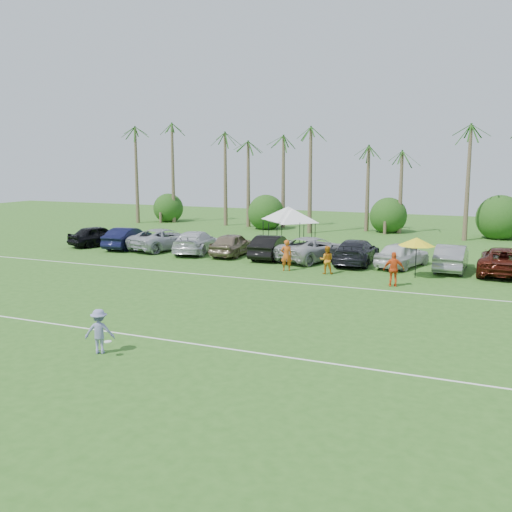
% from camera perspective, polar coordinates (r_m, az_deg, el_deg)
% --- Properties ---
extents(ground, '(120.00, 120.00, 0.00)m').
position_cam_1_polar(ground, '(23.85, -20.50, -7.97)').
color(ground, '#2F601D').
rests_on(ground, ground).
extents(field_lines, '(80.00, 12.10, 0.01)m').
position_cam_1_polar(field_lines, '(29.89, -9.88, -4.00)').
color(field_lines, white).
rests_on(field_lines, ground).
extents(palm_tree_0, '(2.40, 2.40, 8.90)m').
position_cam_1_polar(palm_tree_0, '(66.26, -11.91, 9.81)').
color(palm_tree_0, brown).
rests_on(palm_tree_0, ground).
extents(palm_tree_1, '(2.40, 2.40, 9.90)m').
position_cam_1_polar(palm_tree_1, '(63.54, -8.17, 10.72)').
color(palm_tree_1, brown).
rests_on(palm_tree_1, ground).
extents(palm_tree_2, '(2.40, 2.40, 10.90)m').
position_cam_1_polar(palm_tree_2, '(61.12, -4.10, 11.65)').
color(palm_tree_2, brown).
rests_on(palm_tree_2, ground).
extents(palm_tree_3, '(2.40, 2.40, 11.90)m').
position_cam_1_polar(palm_tree_3, '(59.43, -0.60, 12.55)').
color(palm_tree_3, brown).
rests_on(palm_tree_3, ground).
extents(palm_tree_4, '(2.40, 2.40, 8.90)m').
position_cam_1_polar(palm_tree_4, '(57.85, 3.09, 10.06)').
color(palm_tree_4, brown).
rests_on(palm_tree_4, ground).
extents(palm_tree_5, '(2.40, 2.40, 9.90)m').
position_cam_1_polar(palm_tree_5, '(56.60, 6.97, 10.90)').
color(palm_tree_5, brown).
rests_on(palm_tree_5, ground).
extents(palm_tree_6, '(2.40, 2.40, 10.90)m').
position_cam_1_polar(palm_tree_6, '(55.63, 11.02, 11.71)').
color(palm_tree_6, brown).
rests_on(palm_tree_6, ground).
extents(palm_tree_7, '(2.40, 2.40, 11.90)m').
position_cam_1_polar(palm_tree_7, '(54.95, 15.22, 12.48)').
color(palm_tree_7, brown).
rests_on(palm_tree_7, ground).
extents(palm_tree_8, '(2.40, 2.40, 8.90)m').
position_cam_1_polar(palm_tree_8, '(54.36, 20.39, 9.53)').
color(palm_tree_8, brown).
rests_on(palm_tree_8, ground).
extents(bush_tree_0, '(4.00, 4.00, 4.00)m').
position_cam_1_polar(bush_tree_0, '(65.63, -9.08, 4.93)').
color(bush_tree_0, brown).
rests_on(bush_tree_0, ground).
extents(bush_tree_1, '(4.00, 4.00, 4.00)m').
position_cam_1_polar(bush_tree_1, '(59.71, 1.56, 4.60)').
color(bush_tree_1, brown).
rests_on(bush_tree_1, ground).
extents(bush_tree_2, '(4.00, 4.00, 4.00)m').
position_cam_1_polar(bush_tree_2, '(56.41, 12.99, 4.07)').
color(bush_tree_2, brown).
rests_on(bush_tree_2, ground).
extents(bush_tree_3, '(4.00, 4.00, 4.00)m').
position_cam_1_polar(bush_tree_3, '(55.51, 23.21, 3.46)').
color(bush_tree_3, brown).
rests_on(bush_tree_3, ground).
extents(sideline_player_a, '(0.86, 0.73, 1.99)m').
position_cam_1_polar(sideline_player_a, '(36.14, 3.06, 0.07)').
color(sideline_player_a, '#CD5316').
rests_on(sideline_player_a, ground).
extents(sideline_player_b, '(0.98, 0.85, 1.74)m').
position_cam_1_polar(sideline_player_b, '(35.40, 7.08, -0.39)').
color(sideline_player_b, orange).
rests_on(sideline_player_b, ground).
extents(sideline_player_c, '(1.22, 0.75, 1.94)m').
position_cam_1_polar(sideline_player_c, '(32.52, 13.62, -1.30)').
color(sideline_player_c, '#E84F19').
rests_on(sideline_player_c, ground).
extents(canopy_tent_left, '(4.71, 4.71, 3.82)m').
position_cam_1_polar(canopy_tent_left, '(46.14, 3.23, 4.97)').
color(canopy_tent_left, black).
rests_on(canopy_tent_left, ground).
extents(canopy_tent_right, '(4.48, 4.48, 3.63)m').
position_cam_1_polar(canopy_tent_right, '(45.60, 3.67, 4.71)').
color(canopy_tent_right, black).
rests_on(canopy_tent_right, ground).
extents(market_umbrella, '(2.18, 2.18, 2.43)m').
position_cam_1_polar(market_umbrella, '(35.06, 15.77, 1.39)').
color(market_umbrella, black).
rests_on(market_umbrella, ground).
extents(frisbee_player, '(1.27, 1.02, 1.65)m').
position_cam_1_polar(frisbee_player, '(21.55, -15.39, -7.27)').
color(frisbee_player, '#7E7FB3').
rests_on(frisbee_player, ground).
extents(parked_car_0, '(3.54, 5.31, 1.68)m').
position_cam_1_polar(parked_car_0, '(48.55, -15.49, 1.98)').
color(parked_car_0, black).
rests_on(parked_car_0, ground).
extents(parked_car_1, '(2.23, 5.23, 1.68)m').
position_cam_1_polar(parked_car_1, '(46.54, -12.70, 1.78)').
color(parked_car_1, black).
rests_on(parked_car_1, ground).
extents(parked_car_2, '(4.22, 6.55, 1.68)m').
position_cam_1_polar(parked_car_2, '(45.29, -9.15, 1.68)').
color(parked_car_2, '#ADAFB8').
rests_on(parked_car_2, ground).
extents(parked_car_3, '(3.38, 6.12, 1.68)m').
position_cam_1_polar(parked_car_3, '(43.39, -6.01, 1.41)').
color(parked_car_3, silver).
rests_on(parked_car_3, ground).
extents(parked_car_4, '(2.06, 4.96, 1.68)m').
position_cam_1_polar(parked_car_4, '(42.02, -2.34, 1.19)').
color(parked_car_4, '#7B6953').
rests_on(parked_car_4, ground).
extents(parked_car_5, '(1.97, 5.16, 1.68)m').
position_cam_1_polar(parked_car_5, '(40.80, 1.54, 0.95)').
color(parked_car_5, black).
rests_on(parked_car_5, ground).
extents(parked_car_6, '(4.66, 6.62, 1.68)m').
position_cam_1_polar(parked_car_6, '(39.98, 5.73, 0.72)').
color(parked_car_6, '#AEAFB0').
rests_on(parked_car_6, ground).
extents(parked_car_7, '(2.46, 5.83, 1.68)m').
position_cam_1_polar(parked_car_7, '(39.16, 10.00, 0.44)').
color(parked_car_7, black).
rests_on(parked_car_7, ground).
extents(parked_car_8, '(3.36, 5.29, 1.68)m').
position_cam_1_polar(parked_car_8, '(38.58, 14.42, 0.15)').
color(parked_car_8, silver).
rests_on(parked_car_8, ground).
extents(parked_car_9, '(1.84, 5.11, 1.68)m').
position_cam_1_polar(parked_car_9, '(38.24, 18.95, -0.15)').
color(parked_car_9, gray).
rests_on(parked_car_9, ground).
extents(parked_car_10, '(2.98, 6.13, 1.68)m').
position_cam_1_polar(parked_car_10, '(38.21, 23.53, -0.44)').
color(parked_car_10, '#44130B').
rests_on(parked_car_10, ground).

